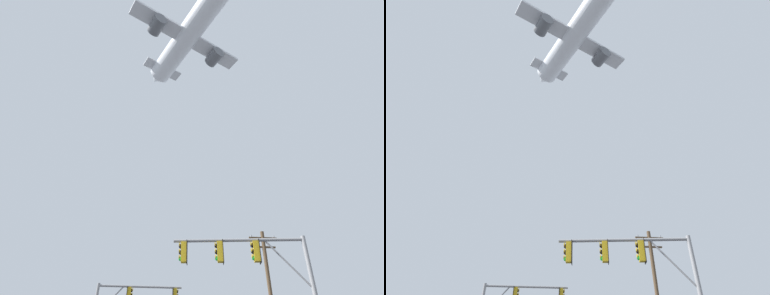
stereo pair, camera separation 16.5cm
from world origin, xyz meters
TOP-DOWN VIEW (x-y plane):
  - signal_pole_near at (3.11, 7.35)m, footprint 6.06×1.06m
  - airplane at (1.38, 23.48)m, footprint 19.09×24.72m

SIDE VIEW (x-z plane):
  - signal_pole_near at x=3.11m, z-range 1.76..8.21m
  - airplane at x=1.38m, z-range 42.93..50.09m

